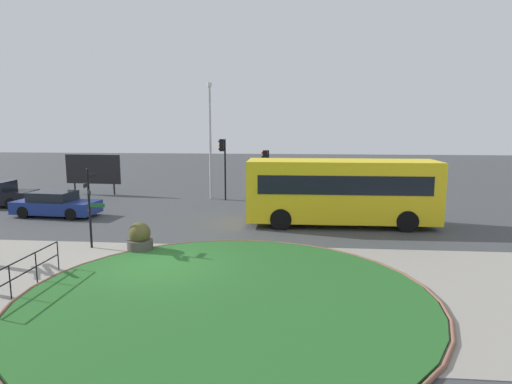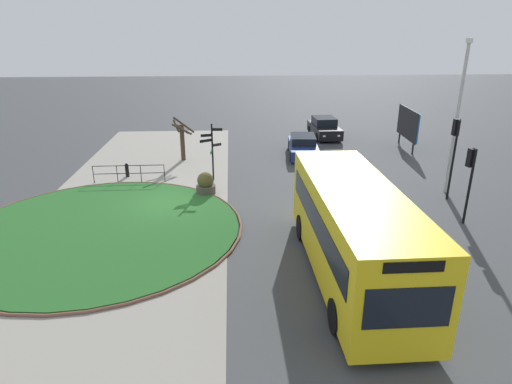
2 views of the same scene
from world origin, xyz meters
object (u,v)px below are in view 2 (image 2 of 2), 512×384
Objects in this scene: car_near_lane at (303,146)px; billboard_left at (408,124)px; signpost_directional at (212,148)px; planter_near_signpost at (206,184)px; street_tree_bare at (182,138)px; bollard_foreground at (127,170)px; lamppost_tall at (458,114)px; bus_yellow at (353,230)px; traffic_light_far at (470,169)px; traffic_light_near at (455,142)px; car_oncoming at (324,128)px.

car_near_lane is 1.12× the size of billboard_left.
signpost_directional is 0.78× the size of billboard_left.
signpost_directional reaches higher than planter_near_signpost.
planter_near_signpost is at bearing 15.84° from street_tree_bare.
bollard_foreground is 0.11× the size of lamppost_tall.
lamppost_tall reaches higher than planter_near_signpost.
bus_yellow is 2.22× the size of billboard_left.
car_near_lane is (-4.79, 5.77, -1.24)m from signpost_directional.
lamppost_tall is at bearing 45.93° from car_near_lane.
car_near_lane is 7.88m from street_tree_bare.
traffic_light_far is at bearing 60.73° from signpost_directional.
planter_near_signpost is at bearing 56.82° from bollard_foreground.
traffic_light_near is 15.62m from street_tree_bare.
bollard_foreground is 5.49m from planter_near_signpost.
bollard_foreground is 18.94m from billboard_left.
signpost_directional is 0.42× the size of lamppost_tall.
lamppost_tall is 15.73m from street_tree_bare.
billboard_left reaches higher than planter_near_signpost.
traffic_light_near is at bearing 40.78° from car_near_lane.
car_near_lane is at bearing 95.46° from street_tree_bare.
billboard_left is (-1.39, 7.48, 1.11)m from car_near_lane.
planter_near_signpost is at bearing -147.65° from bus_yellow.
traffic_light_near is at bearing 12.11° from car_oncoming.
signpost_directional is at bearing 73.48° from traffic_light_near.
traffic_light_far reaches higher than signpost_directional.
signpost_directional reaches higher than street_tree_bare.
billboard_left is 15.91m from planter_near_signpost.
traffic_light_far is at bearing -15.88° from lamppost_tall.
car_oncoming is (-9.93, 8.25, -1.16)m from signpost_directional.
car_oncoming is 1.11× the size of traffic_light_near.
planter_near_signpost is at bearing -36.67° from car_near_lane.
street_tree_bare is (0.75, -7.80, 0.84)m from car_near_lane.
car_oncoming is at bearing 144.53° from planter_near_signpost.
lamppost_tall is (12.37, 3.83, 3.36)m from car_oncoming.
bus_yellow reaches higher than car_oncoming.
billboard_left is (-5.24, 18.15, 1.33)m from bollard_foreground.
signpost_directional is 14.63m from billboard_left.
traffic_light_near reaches higher than car_oncoming.
street_tree_bare reaches higher than planter_near_signpost.
billboard_left is 1.38× the size of street_tree_bare.
car_near_lane is 7.69m from billboard_left.
bollard_foreground is 17.54m from traffic_light_far.
street_tree_bare is at bearing -154.40° from bus_yellow.
lamppost_tall is (3.39, 16.97, 3.64)m from bollard_foreground.
traffic_light_far is at bearing 123.54° from bus_yellow.
traffic_light_near is at bearing 73.99° from signpost_directional.
lamppost_tall is at bearing -24.99° from traffic_light_near.
bus_yellow is at bearing 26.09° from signpost_directional.
lamppost_tall is 6.51× the size of planter_near_signpost.
signpost_directional is at bearing -42.05° from car_oncoming.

